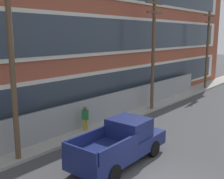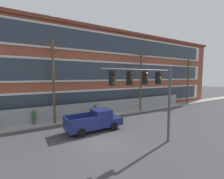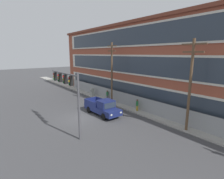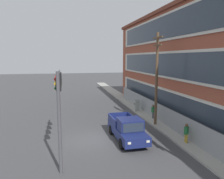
# 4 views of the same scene
# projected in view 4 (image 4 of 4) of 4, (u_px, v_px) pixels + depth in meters

# --- Properties ---
(ground_plane) EXTENTS (160.00, 160.00, 0.00)m
(ground_plane) POSITION_uv_depth(u_px,v_px,m) (91.00, 140.00, 18.08)
(ground_plane) COLOR #424244
(sidewalk_building_side) EXTENTS (80.00, 2.06, 0.16)m
(sidewalk_building_side) POSITION_uv_depth(u_px,v_px,m) (173.00, 132.00, 19.66)
(sidewalk_building_side) COLOR #9E9B93
(sidewalk_building_side) RESTS_ON ground
(chain_link_fence) EXTENTS (36.66, 0.06, 1.97)m
(chain_link_fence) POSITION_uv_depth(u_px,v_px,m) (181.00, 125.00, 18.69)
(chain_link_fence) COLOR gray
(chain_link_fence) RESTS_ON ground
(traffic_signal_mast) EXTENTS (6.18, 0.43, 6.01)m
(traffic_signal_mast) POSITION_uv_depth(u_px,v_px,m) (59.00, 92.00, 14.30)
(traffic_signal_mast) COLOR #4C4C51
(traffic_signal_mast) RESTS_ON ground
(pickup_truck_navy) EXTENTS (5.61, 2.19, 2.01)m
(pickup_truck_navy) POSITION_uv_depth(u_px,v_px,m) (127.00, 129.00, 17.87)
(pickup_truck_navy) COLOR navy
(pickup_truck_navy) RESTS_ON ground
(utility_pole_near_corner) EXTENTS (2.01, 0.26, 9.15)m
(utility_pole_near_corner) POSITION_uv_depth(u_px,v_px,m) (157.00, 76.00, 21.17)
(utility_pole_near_corner) COLOR brown
(utility_pole_near_corner) RESTS_ON ground
(electrical_cabinet) EXTENTS (0.57, 0.56, 1.51)m
(electrical_cabinet) POSITION_uv_depth(u_px,v_px,m) (137.00, 106.00, 27.39)
(electrical_cabinet) COLOR #939993
(electrical_cabinet) RESTS_ON ground
(pedestrian_near_cabinet) EXTENTS (0.45, 0.46, 1.69)m
(pedestrian_near_cabinet) POSITION_uv_depth(u_px,v_px,m) (153.00, 111.00, 23.85)
(pedestrian_near_cabinet) COLOR #4C4C51
(pedestrian_near_cabinet) RESTS_ON ground
(pedestrian_by_fence) EXTENTS (0.42, 0.47, 1.69)m
(pedestrian_by_fence) POSITION_uv_depth(u_px,v_px,m) (186.00, 133.00, 17.01)
(pedestrian_by_fence) COLOR #B7932D
(pedestrian_by_fence) RESTS_ON ground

